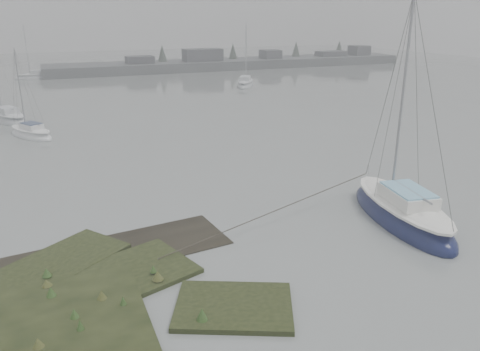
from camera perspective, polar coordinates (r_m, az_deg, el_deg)
name	(u,v)px	position (r m, az deg, el deg)	size (l,w,h in m)	color
ground	(97,117)	(42.72, -17.03, 6.83)	(160.00, 160.00, 0.00)	slate
far_shoreline	(240,63)	(80.14, 0.02, 13.61)	(60.00, 8.00, 4.15)	#4C4F51
sailboat_main	(401,214)	(21.36, 19.08, -4.41)	(3.53, 7.41, 10.04)	#10153D
sailboat_white	(31,134)	(37.37, -24.10, 4.66)	(3.77, 4.90, 6.72)	white
sailboat_far_a	(7,118)	(43.69, -26.50, 6.25)	(4.05, 5.81, 7.85)	#AFB4B8
sailboat_far_b	(245,84)	(59.11, 0.64, 11.08)	(4.46, 5.95, 8.13)	#B4BABF
sailboat_far_c	(36,77)	(71.60, -23.60, 10.92)	(5.58, 2.25, 7.69)	silver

